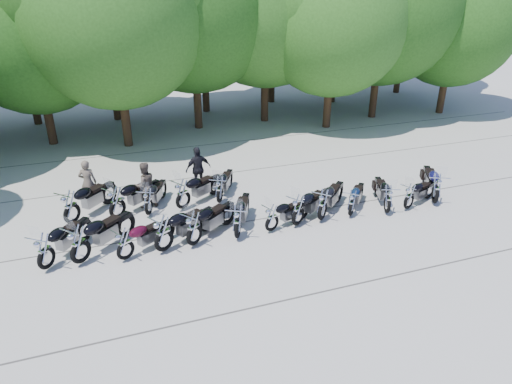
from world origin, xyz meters
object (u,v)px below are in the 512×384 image
object	(u,v)px
motorcycle_2	(125,243)
motorcycle_14	(117,202)
motorcycle_6	(272,217)
rider_0	(88,182)
motorcycle_5	(237,221)
motorcycle_7	(298,209)
rider_2	(198,169)
motorcycle_3	(163,233)
motorcycle_10	(388,198)
motorcycle_9	(352,202)
motorcycle_15	(148,201)
motorcycle_0	(45,250)
motorcycle_11	(410,196)
motorcycle_17	(219,189)
rider_1	(145,185)
motorcycle_12	(436,188)
motorcycle_1	(79,243)
motorcycle_16	(183,193)
motorcycle_8	(323,204)
motorcycle_13	(71,206)
motorcycle_4	(194,228)

from	to	relation	value
motorcycle_2	motorcycle_14	size ratio (longest dim) A/B	0.86
motorcycle_6	rider_0	xyz separation A→B (m)	(-5.75, 4.33, 0.30)
motorcycle_5	motorcycle_7	world-z (taller)	motorcycle_5
motorcycle_7	rider_2	bearing A→B (deg)	0.16
motorcycle_7	rider_0	xyz separation A→B (m)	(-6.74, 4.24, 0.22)
motorcycle_3	motorcycle_14	world-z (taller)	motorcycle_3
motorcycle_14	rider_0	bearing A→B (deg)	-9.15
rider_0	motorcycle_14	bearing A→B (deg)	131.23
motorcycle_10	motorcycle_9	bearing A→B (deg)	10.75
motorcycle_7	motorcycle_15	world-z (taller)	motorcycle_7
motorcycle_2	motorcycle_3	size ratio (longest dim) A/B	0.85
motorcycle_5	motorcycle_6	bearing A→B (deg)	-151.33
motorcycle_3	rider_0	world-z (taller)	rider_0
motorcycle_0	motorcycle_15	bearing A→B (deg)	-105.99
motorcycle_7	motorcycle_11	bearing A→B (deg)	-124.35
motorcycle_2	motorcycle_15	world-z (taller)	motorcycle_2
motorcycle_17	rider_1	bearing A→B (deg)	15.93
motorcycle_17	rider_1	size ratio (longest dim) A/B	1.22
motorcycle_2	motorcycle_12	world-z (taller)	motorcycle_12
rider_1	motorcycle_3	bearing A→B (deg)	78.91
motorcycle_0	motorcycle_1	world-z (taller)	motorcycle_1
motorcycle_5	motorcycle_16	distance (m)	2.95
motorcycle_3	motorcycle_8	distance (m)	5.58
motorcycle_5	motorcycle_13	world-z (taller)	motorcycle_13
rider_1	motorcycle_10	bearing A→B (deg)	143.62
motorcycle_15	motorcycle_14	bearing A→B (deg)	22.97
motorcycle_7	motorcycle_15	distance (m)	5.37
motorcycle_15	motorcycle_16	bearing A→B (deg)	-150.71
motorcycle_16	rider_2	distance (m)	1.87
motorcycle_6	motorcycle_13	size ratio (longest dim) A/B	0.79
motorcycle_0	rider_2	distance (m)	6.84
motorcycle_11	motorcycle_4	bearing A→B (deg)	66.39
motorcycle_16	rider_0	xyz separation A→B (m)	(-3.25, 1.71, 0.20)
motorcycle_4	motorcycle_6	bearing A→B (deg)	-126.24
motorcycle_1	motorcycle_15	xyz separation A→B (m)	(2.30, 2.48, -0.13)
motorcycle_2	motorcycle_12	bearing A→B (deg)	-119.88
motorcycle_8	motorcycle_13	size ratio (longest dim) A/B	0.94
motorcycle_2	motorcycle_6	size ratio (longest dim) A/B	1.06
motorcycle_0	motorcycle_12	world-z (taller)	motorcycle_12
motorcycle_3	rider_0	xyz separation A→B (m)	(-2.13, 4.41, 0.16)
motorcycle_12	motorcycle_8	bearing A→B (deg)	25.02
motorcycle_4	motorcycle_16	size ratio (longest dim) A/B	1.01
motorcycle_8	motorcycle_16	bearing A→B (deg)	18.09
motorcycle_1	motorcycle_12	size ratio (longest dim) A/B	1.05
rider_2	rider_1	bearing A→B (deg)	11.47
motorcycle_7	motorcycle_12	size ratio (longest dim) A/B	0.95
motorcycle_15	motorcycle_5	bearing A→B (deg)	161.33
motorcycle_7	motorcycle_17	world-z (taller)	motorcycle_7
motorcycle_4	motorcycle_15	distance (m)	2.83
motorcycle_0	motorcycle_11	bearing A→B (deg)	-144.17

